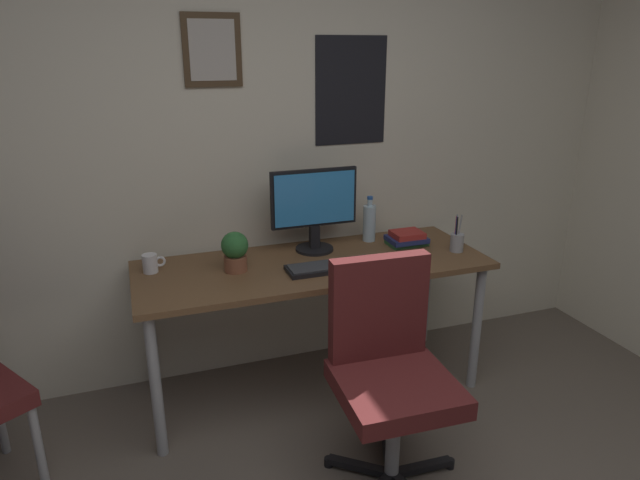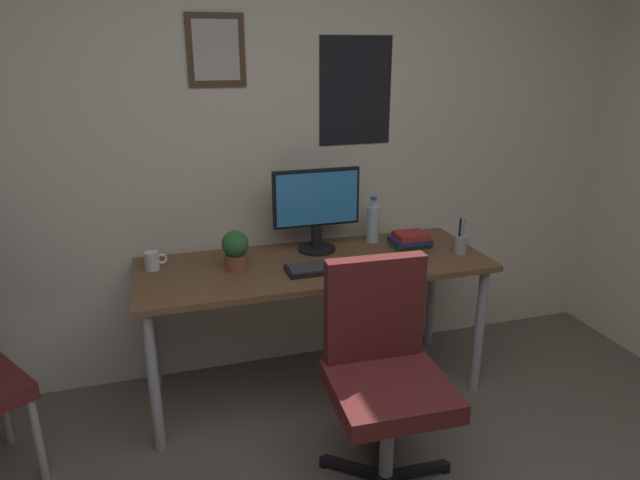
{
  "view_description": "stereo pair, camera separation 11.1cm",
  "coord_description": "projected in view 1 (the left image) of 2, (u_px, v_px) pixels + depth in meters",
  "views": [
    {
      "loc": [
        -0.67,
        -0.73,
        1.75
      ],
      "look_at": [
        0.17,
        1.64,
        0.88
      ],
      "focal_mm": 31.41,
      "sensor_mm": 36.0,
      "label": 1
    },
    {
      "loc": [
        -0.56,
        -0.77,
        1.75
      ],
      "look_at": [
        0.17,
        1.64,
        0.88
      ],
      "focal_mm": 31.41,
      "sensor_mm": 36.0,
      "label": 2
    }
  ],
  "objects": [
    {
      "name": "wall_back",
      "position": [
        258.0,
        138.0,
        2.92
      ],
      "size": [
        4.4,
        0.1,
        2.6
      ],
      "color": "beige",
      "rests_on": "ground_plane"
    },
    {
      "name": "desk",
      "position": [
        313.0,
        276.0,
        2.83
      ],
      "size": [
        1.75,
        0.65,
        0.73
      ],
      "color": "brown",
      "rests_on": "ground_plane"
    },
    {
      "name": "office_chair",
      "position": [
        388.0,
        363.0,
        2.28
      ],
      "size": [
        0.55,
        0.57,
        0.95
      ],
      "color": "#591E1E",
      "rests_on": "ground_plane"
    },
    {
      "name": "monitor",
      "position": [
        314.0,
        207.0,
        2.89
      ],
      "size": [
        0.46,
        0.2,
        0.43
      ],
      "color": "black",
      "rests_on": "desk"
    },
    {
      "name": "keyboard",
      "position": [
        330.0,
        267.0,
        2.71
      ],
      "size": [
        0.43,
        0.15,
        0.03
      ],
      "color": "black",
      "rests_on": "desk"
    },
    {
      "name": "computer_mouse",
      "position": [
        387.0,
        259.0,
        2.8
      ],
      "size": [
        0.06,
        0.11,
        0.04
      ],
      "color": "black",
      "rests_on": "desk"
    },
    {
      "name": "water_bottle",
      "position": [
        369.0,
        222.0,
        3.08
      ],
      "size": [
        0.07,
        0.07,
        0.25
      ],
      "color": "silver",
      "rests_on": "desk"
    },
    {
      "name": "coffee_mug_near",
      "position": [
        151.0,
        263.0,
        2.66
      ],
      "size": [
        0.11,
        0.07,
        0.09
      ],
      "color": "white",
      "rests_on": "desk"
    },
    {
      "name": "potted_plant",
      "position": [
        235.0,
        250.0,
        2.66
      ],
      "size": [
        0.13,
        0.13,
        0.2
      ],
      "color": "brown",
      "rests_on": "desk"
    },
    {
      "name": "pen_cup",
      "position": [
        457.0,
        241.0,
        2.94
      ],
      "size": [
        0.07,
        0.07,
        0.2
      ],
      "color": "#9EA0A5",
      "rests_on": "desk"
    },
    {
      "name": "book_stack_left",
      "position": [
        407.0,
        239.0,
        3.03
      ],
      "size": [
        0.21,
        0.15,
        0.08
      ],
      "color": "#33723F",
      "rests_on": "desk"
    }
  ]
}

